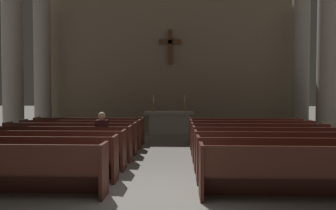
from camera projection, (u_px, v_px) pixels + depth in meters
The scene contains 23 objects.
ground_plane at pixel (152, 197), 5.46m from camera, with size 80.00×80.00×0.00m, color gray.
pew_left_row_2 at pixel (22, 158), 6.47m from camera, with size 3.92×0.50×0.95m.
pew_left_row_3 at pixel (43, 150), 7.43m from camera, with size 3.92×0.50×0.95m.
pew_left_row_4 at pixel (58, 143), 8.40m from camera, with size 3.92×0.50×0.95m.
pew_left_row_5 at pixel (71, 138), 9.36m from camera, with size 3.92×0.50×0.95m.
pew_left_row_6 at pixel (81, 134), 10.32m from camera, with size 3.92×0.50×0.95m.
pew_left_row_7 at pixel (89, 131), 11.28m from camera, with size 3.92×0.50×0.95m.
pew_right_row_1 at pixel (316, 172), 5.30m from camera, with size 3.92×0.50×0.95m.
pew_right_row_2 at pixel (295, 160), 6.27m from camera, with size 3.92×0.50×0.95m.
pew_right_row_3 at pixel (279, 151), 7.23m from camera, with size 3.92×0.50×0.95m.
pew_right_row_4 at pixel (268, 144), 8.19m from camera, with size 3.92×0.50×0.95m.
pew_right_row_5 at pixel (258, 139), 9.15m from camera, with size 3.92×0.50×0.95m.
pew_right_row_6 at pixel (251, 135), 10.12m from camera, with size 3.92×0.50×0.95m.
pew_right_row_7 at pixel (245, 131), 11.08m from camera, with size 3.92×0.50×0.95m.
column_left_third at pixel (12, 51), 12.21m from camera, with size 1.16×1.16×7.12m.
column_right_third at pixel (328, 49), 11.77m from camera, with size 1.16×1.16×7.12m.
column_left_fourth at pixel (42, 58), 14.87m from camera, with size 1.16×1.16×7.12m.
column_right_fourth at pixel (301, 57), 14.43m from camera, with size 1.16×1.16×7.12m.
altar at pixel (169, 122), 14.15m from camera, with size 2.20×0.90×1.01m.
candlestick_left at pixel (154, 106), 14.15m from camera, with size 0.16×0.16×0.72m.
candlestick_right at pixel (185, 106), 14.10m from camera, with size 0.16×0.16×0.72m.
apse_with_cross at pixel (170, 55), 15.97m from camera, with size 13.31×0.46×7.51m.
lone_worshipper at pixel (103, 135), 8.38m from camera, with size 0.32×0.43×1.32m.
Camera 1 is at (0.47, -5.39, 1.81)m, focal length 33.59 mm.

